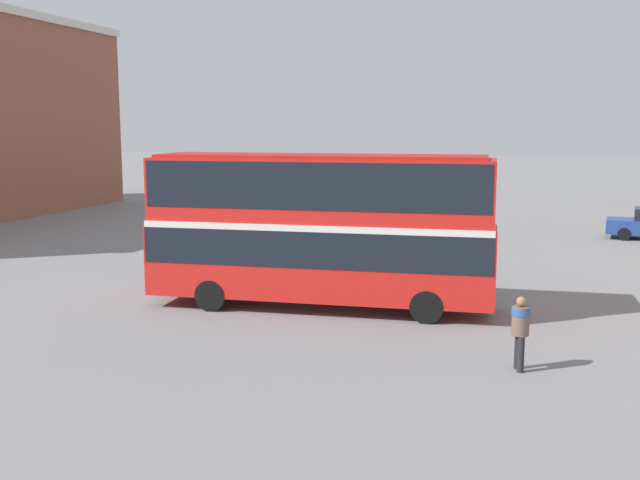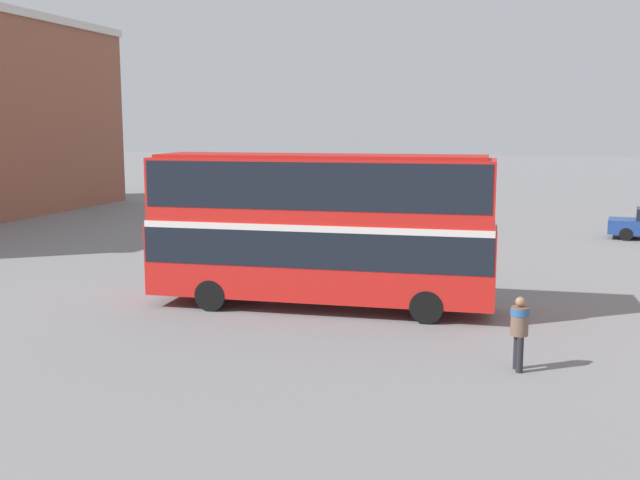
% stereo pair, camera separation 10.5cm
% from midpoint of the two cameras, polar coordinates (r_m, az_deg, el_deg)
% --- Properties ---
extents(ground_plane, '(240.00, 240.00, 0.00)m').
position_cam_midpoint_polar(ground_plane, '(23.90, -0.46, -4.92)').
color(ground_plane, slate).
extents(double_decker_bus, '(10.70, 2.85, 4.77)m').
position_cam_midpoint_polar(double_decker_bus, '(22.96, -0.13, 1.42)').
color(double_decker_bus, red).
rests_on(double_decker_bus, ground_plane).
extents(pedestrian_foreground, '(0.53, 0.53, 1.76)m').
position_cam_midpoint_polar(pedestrian_foreground, '(17.97, 14.86, -6.31)').
color(pedestrian_foreground, '#232328').
rests_on(pedestrian_foreground, ground_plane).
extents(parked_car_kerb_far, '(4.70, 2.70, 1.59)m').
position_cam_midpoint_polar(parked_car_kerb_far, '(36.86, -7.05, 1.13)').
color(parked_car_kerb_far, slate).
rests_on(parked_car_kerb_far, ground_plane).
extents(parked_car_side_street, '(4.37, 2.05, 1.47)m').
position_cam_midpoint_polar(parked_car_side_street, '(33.24, 7.47, 0.21)').
color(parked_car_side_street, silver).
rests_on(parked_car_side_street, ground_plane).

